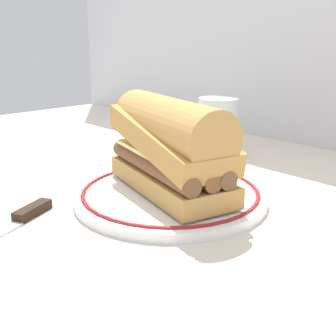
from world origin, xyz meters
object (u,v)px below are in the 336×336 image
at_px(plate, 168,195).
at_px(drinking_glass, 217,131).
at_px(sausage_sandwich, 168,145).
at_px(butter_knife, 10,224).

relative_size(plate, drinking_glass, 2.45).
xyz_separation_m(plate, drinking_glass, (-0.10, 0.22, 0.04)).
height_order(sausage_sandwich, butter_knife, sausage_sandwich).
bearing_deg(sausage_sandwich, drinking_glass, 129.70).
bearing_deg(sausage_sandwich, butter_knife, -94.32).
distance_m(plate, drinking_glass, 0.25).
bearing_deg(butter_knife, plate, 70.91).
xyz_separation_m(sausage_sandwich, drinking_glass, (-0.10, 0.22, -0.03)).
bearing_deg(drinking_glass, sausage_sandwich, -65.07).
height_order(drinking_glass, butter_knife, drinking_glass).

